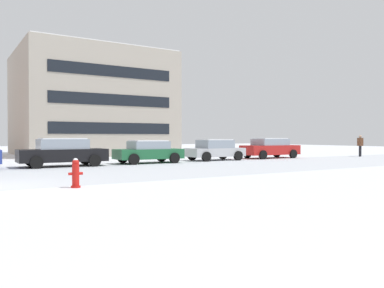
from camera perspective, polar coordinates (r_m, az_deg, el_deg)
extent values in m
plane|color=white|center=(13.87, -25.98, -5.66)|extent=(120.00, 120.00, 0.00)
cylinder|color=red|center=(12.90, -16.52, -5.96)|extent=(0.30, 0.30, 0.06)
cylinder|color=red|center=(12.86, -16.52, -4.30)|extent=(0.22, 0.22, 0.69)
sphere|color=red|center=(12.83, -16.53, -2.56)|extent=(0.21, 0.21, 0.21)
cylinder|color=red|center=(12.81, -17.22, -4.16)|extent=(0.12, 0.09, 0.09)
cylinder|color=red|center=(12.90, -15.84, -4.12)|extent=(0.12, 0.09, 0.09)
sphere|color=white|center=(12.83, -16.54, -2.31)|extent=(0.15, 0.15, 0.15)
cube|color=black|center=(22.23, -18.25, -1.56)|extent=(4.57, 1.92, 0.67)
cube|color=#8C99A8|center=(22.21, -18.26, -0.01)|extent=(2.53, 1.73, 0.53)
cube|color=white|center=(22.21, -18.27, 0.75)|extent=(2.30, 1.60, 0.06)
cylinder|color=black|center=(23.50, -15.22, -2.10)|extent=(0.64, 0.23, 0.64)
cylinder|color=black|center=(21.72, -13.92, -2.35)|extent=(0.64, 0.23, 0.64)
cylinder|color=black|center=(22.90, -22.35, -2.22)|extent=(0.64, 0.23, 0.64)
cylinder|color=black|center=(21.06, -21.63, -2.49)|extent=(0.64, 0.23, 0.64)
cube|color=#1E6038|center=(23.93, -6.33, -1.43)|extent=(4.08, 1.82, 0.59)
cube|color=#8C99A8|center=(23.91, -6.33, -0.16)|extent=(2.26, 1.64, 0.47)
cube|color=white|center=(23.91, -6.33, 0.47)|extent=(2.05, 1.51, 0.06)
cylinder|color=black|center=(25.30, -4.44, -1.84)|extent=(0.64, 0.23, 0.64)
cylinder|color=black|center=(23.72, -2.55, -2.03)|extent=(0.64, 0.23, 0.64)
cylinder|color=black|center=(24.25, -10.02, -1.98)|extent=(0.64, 0.23, 0.64)
cylinder|color=black|center=(22.61, -8.44, -2.20)|extent=(0.64, 0.23, 0.64)
cube|color=silver|center=(26.69, 3.36, -1.20)|extent=(3.96, 1.85, 0.56)
cube|color=#8C99A8|center=(26.67, 3.36, -0.01)|extent=(2.20, 1.67, 0.54)
cube|color=white|center=(26.67, 3.36, 0.63)|extent=(2.00, 1.54, 0.06)
cylinder|color=black|center=(28.16, 4.49, -1.55)|extent=(0.64, 0.23, 0.64)
cylinder|color=black|center=(26.71, 6.71, -1.70)|extent=(0.64, 0.23, 0.64)
cylinder|color=black|center=(26.78, 0.02, -1.68)|extent=(0.64, 0.23, 0.64)
cylinder|color=black|center=(25.25, 2.10, -1.85)|extent=(0.64, 0.23, 0.64)
cube|color=red|center=(29.94, 11.28, -0.85)|extent=(4.57, 1.83, 0.69)
cube|color=#8C99A8|center=(29.92, 11.28, 0.27)|extent=(2.53, 1.64, 0.48)
cube|color=white|center=(29.92, 11.29, 0.79)|extent=(2.30, 1.52, 0.06)
cylinder|color=black|center=(31.59, 12.20, -1.29)|extent=(0.64, 0.23, 0.64)
cylinder|color=black|center=(30.32, 14.46, -1.40)|extent=(0.64, 0.23, 0.64)
cylinder|color=black|center=(29.67, 8.02, -1.43)|extent=(0.64, 0.23, 0.64)
cylinder|color=black|center=(28.31, 10.25, -1.55)|extent=(0.64, 0.23, 0.64)
cylinder|color=black|center=(34.43, 23.16, -0.97)|extent=(0.14, 0.14, 0.86)
cylinder|color=black|center=(34.73, 23.27, -0.96)|extent=(0.14, 0.14, 0.86)
cube|color=#59331E|center=(34.56, 23.22, 0.29)|extent=(0.36, 0.45, 0.65)
sphere|color=tan|center=(34.56, 23.23, 1.01)|extent=(0.22, 0.22, 0.22)
cube|color=#B2A899|center=(37.75, -14.52, 5.51)|extent=(12.63, 11.88, 9.11)
cube|color=white|center=(38.39, -14.55, 12.38)|extent=(12.37, 11.64, 0.10)
cube|color=black|center=(32.00, -11.31, 2.25)|extent=(10.10, 0.04, 0.90)
cube|color=black|center=(32.13, -11.32, 6.31)|extent=(10.10, 0.04, 0.90)
cube|color=black|center=(32.42, -11.34, 10.32)|extent=(10.10, 0.04, 0.90)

